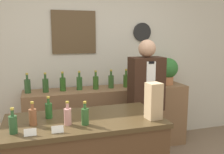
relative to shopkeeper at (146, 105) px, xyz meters
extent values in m
cube|color=beige|center=(-0.47, 0.88, 0.55)|extent=(5.20, 0.06, 2.70)
cube|color=#503D26|center=(-0.75, 0.84, 0.90)|extent=(0.62, 0.02, 0.60)
cylinder|color=black|center=(0.30, 0.84, 0.90)|extent=(0.28, 0.03, 0.28)
cube|color=brown|center=(-0.31, 0.60, -0.35)|extent=(2.35, 0.46, 0.92)
cube|color=#41311B|center=(-0.90, -0.65, 0.11)|extent=(1.38, 0.70, 0.04)
cube|color=#331E14|center=(0.00, 0.00, -0.43)|extent=(0.31, 0.24, 0.75)
cube|color=#331E14|center=(0.00, 0.00, 0.27)|extent=(0.41, 0.24, 0.65)
cube|color=white|center=(0.00, -0.12, 0.41)|extent=(0.11, 0.01, 0.29)
cube|color=black|center=(0.00, -0.13, 0.54)|extent=(0.07, 0.01, 0.03)
sphere|color=tan|center=(0.00, 0.00, 0.70)|extent=(0.21, 0.21, 0.21)
cylinder|color=#B27047|center=(0.63, 0.59, 0.17)|extent=(0.18, 0.18, 0.12)
sphere|color=#2D6B2D|center=(0.63, 0.59, 0.36)|extent=(0.31, 0.31, 0.31)
cube|color=tan|center=(-0.31, -0.83, 0.29)|extent=(0.13, 0.13, 0.32)
cube|color=white|center=(-1.35, -0.91, 0.16)|extent=(0.09, 0.02, 0.06)
cube|color=white|center=(-1.15, -0.91, 0.16)|extent=(0.09, 0.02, 0.06)
cylinder|color=#2A532C|center=(-1.47, -0.82, 0.20)|extent=(0.06, 0.06, 0.14)
cylinder|color=#2A532C|center=(-1.47, -0.82, 0.29)|extent=(0.02, 0.02, 0.05)
cylinder|color=#B29933|center=(-1.47, -0.82, 0.32)|extent=(0.03, 0.03, 0.02)
cylinder|color=brown|center=(-1.33, -0.69, 0.20)|extent=(0.06, 0.06, 0.14)
cylinder|color=brown|center=(-1.33, -0.69, 0.29)|extent=(0.02, 0.02, 0.05)
cylinder|color=#B29933|center=(-1.33, -0.69, 0.32)|extent=(0.03, 0.03, 0.02)
cylinder|color=#245622|center=(-1.20, -0.55, 0.20)|extent=(0.06, 0.06, 0.14)
cylinder|color=#245622|center=(-1.20, -0.55, 0.29)|extent=(0.02, 0.02, 0.05)
cylinder|color=#B29933|center=(-1.20, -0.55, 0.32)|extent=(0.03, 0.03, 0.02)
cylinder|color=tan|center=(-1.06, -0.76, 0.20)|extent=(0.06, 0.06, 0.14)
cylinder|color=tan|center=(-1.06, -0.76, 0.29)|extent=(0.02, 0.02, 0.05)
cylinder|color=#B29933|center=(-1.06, -0.76, 0.32)|extent=(0.03, 0.03, 0.02)
cylinder|color=#2F592A|center=(-0.92, -0.80, 0.20)|extent=(0.06, 0.06, 0.14)
cylinder|color=#2F592A|center=(-0.92, -0.80, 0.29)|extent=(0.02, 0.02, 0.05)
cylinder|color=#B29933|center=(-0.92, -0.80, 0.32)|extent=(0.03, 0.03, 0.02)
cylinder|color=#2A4D27|center=(-1.40, 0.61, 0.20)|extent=(0.08, 0.08, 0.18)
cylinder|color=#2A4D27|center=(-1.40, 0.61, 0.32)|extent=(0.03, 0.03, 0.06)
cylinder|color=#B29933|center=(-1.40, 0.61, 0.37)|extent=(0.03, 0.03, 0.02)
cylinder|color=#2B4F24|center=(-1.18, 0.59, 0.20)|extent=(0.08, 0.08, 0.18)
cylinder|color=#2B4F24|center=(-1.18, 0.59, 0.32)|extent=(0.03, 0.03, 0.06)
cylinder|color=#B29933|center=(-1.18, 0.59, 0.37)|extent=(0.03, 0.03, 0.02)
cylinder|color=#2B591E|center=(-0.95, 0.61, 0.20)|extent=(0.08, 0.08, 0.18)
cylinder|color=#2B591E|center=(-0.95, 0.61, 0.32)|extent=(0.03, 0.03, 0.06)
cylinder|color=#B29933|center=(-0.95, 0.61, 0.37)|extent=(0.03, 0.03, 0.02)
cylinder|color=#2D5726|center=(-0.72, 0.60, 0.20)|extent=(0.08, 0.08, 0.18)
cylinder|color=#2D5726|center=(-0.72, 0.60, 0.32)|extent=(0.03, 0.03, 0.06)
cylinder|color=#B29933|center=(-0.72, 0.60, 0.37)|extent=(0.03, 0.03, 0.02)
cylinder|color=#30581F|center=(-0.50, 0.58, 0.20)|extent=(0.08, 0.08, 0.18)
cylinder|color=#30581F|center=(-0.50, 0.58, 0.32)|extent=(0.03, 0.03, 0.06)
cylinder|color=#B29933|center=(-0.50, 0.58, 0.37)|extent=(0.03, 0.03, 0.02)
cylinder|color=#305525|center=(-0.27, 0.59, 0.20)|extent=(0.08, 0.08, 0.18)
cylinder|color=#305525|center=(-0.27, 0.59, 0.32)|extent=(0.03, 0.03, 0.06)
cylinder|color=#B29933|center=(-0.27, 0.59, 0.37)|extent=(0.03, 0.03, 0.02)
cylinder|color=#32581E|center=(-0.05, 0.59, 0.20)|extent=(0.08, 0.08, 0.18)
cylinder|color=#32581E|center=(-0.05, 0.59, 0.32)|extent=(0.03, 0.03, 0.06)
cylinder|color=#B29933|center=(-0.05, 0.59, 0.37)|extent=(0.03, 0.03, 0.02)
cylinder|color=#2B4A20|center=(0.18, 0.60, 0.20)|extent=(0.08, 0.08, 0.18)
cylinder|color=#2B4A20|center=(0.18, 0.60, 0.32)|extent=(0.03, 0.03, 0.06)
cylinder|color=#B29933|center=(0.18, 0.60, 0.37)|extent=(0.03, 0.03, 0.02)
cylinder|color=#315723|center=(0.41, 0.58, 0.20)|extent=(0.08, 0.08, 0.18)
cylinder|color=#315723|center=(0.41, 0.58, 0.32)|extent=(0.03, 0.03, 0.06)
cylinder|color=#B29933|center=(0.41, 0.58, 0.37)|extent=(0.03, 0.03, 0.02)
camera|label=1|loc=(-1.29, -2.75, 0.87)|focal=40.00mm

